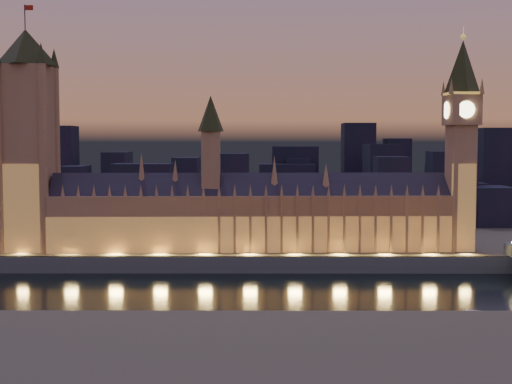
{
  "coord_description": "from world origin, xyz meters",
  "views": [
    {
      "loc": [
        6.57,
        -296.41,
        62.57
      ],
      "look_at": [
        5.0,
        55.0,
        38.0
      ],
      "focal_mm": 50.0,
      "sensor_mm": 36.0,
      "label": 1
    }
  ],
  "objects_px": {
    "palace_of_westminster": "(249,214)",
    "victoria_tower": "(27,130)",
    "elizabeth_tower": "(462,127)",
    "river_boat": "(497,322)"
  },
  "relations": [
    {
      "from": "palace_of_westminster",
      "to": "elizabeth_tower",
      "type": "distance_m",
      "value": 115.4
    },
    {
      "from": "victoria_tower",
      "to": "river_boat",
      "type": "xyz_separation_m",
      "value": [
        197.4,
        -119.92,
        -67.42
      ]
    },
    {
      "from": "palace_of_westminster",
      "to": "victoria_tower",
      "type": "bearing_deg",
      "value": 179.91
    },
    {
      "from": "river_boat",
      "to": "victoria_tower",
      "type": "bearing_deg",
      "value": 148.72
    },
    {
      "from": "palace_of_westminster",
      "to": "river_boat",
      "type": "xyz_separation_m",
      "value": [
        86.07,
        -119.74,
        -24.81
      ]
    },
    {
      "from": "palace_of_westminster",
      "to": "elizabeth_tower",
      "type": "xyz_separation_m",
      "value": [
        106.67,
        0.18,
        44.04
      ]
    },
    {
      "from": "elizabeth_tower",
      "to": "river_boat",
      "type": "relative_size",
      "value": 2.77
    },
    {
      "from": "palace_of_westminster",
      "to": "victoria_tower",
      "type": "xyz_separation_m",
      "value": [
        -111.33,
        0.18,
        42.6
      ]
    },
    {
      "from": "palace_of_westminster",
      "to": "river_boat",
      "type": "height_order",
      "value": "palace_of_westminster"
    },
    {
      "from": "victoria_tower",
      "to": "river_boat",
      "type": "relative_size",
      "value": 3.04
    }
  ]
}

